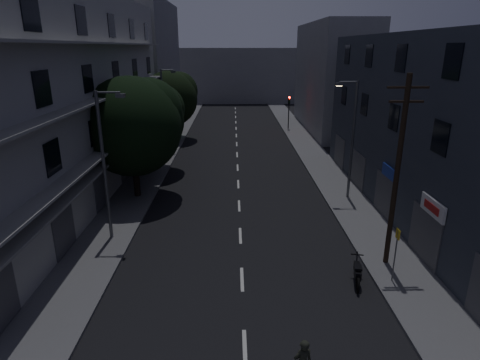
{
  "coord_description": "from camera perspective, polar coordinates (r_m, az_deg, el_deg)",
  "views": [
    {
      "loc": [
        -0.37,
        -9.59,
        10.2
      ],
      "look_at": [
        0.0,
        12.0,
        3.0
      ],
      "focal_mm": 30.0,
      "sensor_mm": 36.0,
      "label": 1
    }
  ],
  "objects": [
    {
      "name": "ground",
      "position": [
        36.06,
        -0.35,
        2.01
      ],
      "size": [
        160.0,
        160.0,
        0.0
      ],
      "primitive_type": "plane",
      "color": "black",
      "rests_on": "ground"
    },
    {
      "name": "sidewalk_left",
      "position": [
        36.74,
        -12.14,
        2.02
      ],
      "size": [
        3.0,
        90.0,
        0.15
      ],
      "primitive_type": "cube",
      "color": "#565659",
      "rests_on": "ground"
    },
    {
      "name": "sidewalk_right",
      "position": [
        36.89,
        11.39,
        2.14
      ],
      "size": [
        3.0,
        90.0,
        0.15
      ],
      "primitive_type": "cube",
      "color": "#565659",
      "rests_on": "ground"
    },
    {
      "name": "lane_markings",
      "position": [
        42.09,
        -0.45,
        4.42
      ],
      "size": [
        0.15,
        60.5,
        0.01
      ],
      "color": "beige",
      "rests_on": "ground"
    },
    {
      "name": "building_left",
      "position": [
        30.1,
        -24.11,
        10.76
      ],
      "size": [
        7.0,
        36.0,
        14.0
      ],
      "color": "#9F9F9A",
      "rests_on": "ground"
    },
    {
      "name": "building_right",
      "position": [
        27.04,
        26.43,
        6.51
      ],
      "size": [
        6.19,
        28.0,
        11.0
      ],
      "color": "#2B303A",
      "rests_on": "ground"
    },
    {
      "name": "building_far_left",
      "position": [
        58.79,
        -12.88,
        15.85
      ],
      "size": [
        6.0,
        20.0,
        16.0
      ],
      "primitive_type": "cube",
      "color": "slate",
      "rests_on": "ground"
    },
    {
      "name": "building_far_right",
      "position": [
        53.18,
        12.87,
        14.01
      ],
      "size": [
        6.0,
        20.0,
        13.0
      ],
      "primitive_type": "cube",
      "color": "slate",
      "rests_on": "ground"
    },
    {
      "name": "building_far_end",
      "position": [
        79.76,
        -0.73,
        14.7
      ],
      "size": [
        24.0,
        8.0,
        10.0
      ],
      "primitive_type": "cube",
      "color": "slate",
      "rests_on": "ground"
    },
    {
      "name": "tree_near",
      "position": [
        28.17,
        -15.0,
        7.88
      ],
      "size": [
        6.72,
        6.72,
        8.29
      ],
      "color": "black",
      "rests_on": "sidewalk_left"
    },
    {
      "name": "tree_mid",
      "position": [
        34.16,
        -12.84,
        8.76
      ],
      "size": [
        5.95,
        5.95,
        7.32
      ],
      "color": "black",
      "rests_on": "sidewalk_left"
    },
    {
      "name": "tree_far",
      "position": [
        46.32,
        -9.87,
        11.62
      ],
      "size": [
        6.15,
        6.15,
        7.6
      ],
      "color": "black",
      "rests_on": "sidewalk_left"
    },
    {
      "name": "traffic_signal_far_right",
      "position": [
        52.01,
        6.98,
        10.46
      ],
      "size": [
        0.28,
        0.37,
        4.1
      ],
      "color": "black",
      "rests_on": "sidewalk_right"
    },
    {
      "name": "traffic_signal_far_left",
      "position": [
        49.31,
        -8.51,
        9.96
      ],
      "size": [
        0.28,
        0.37,
        4.1
      ],
      "color": "black",
      "rests_on": "sidewalk_left"
    },
    {
      "name": "street_lamp_left_near",
      "position": [
        22.08,
        -18.59,
        2.77
      ],
      "size": [
        1.51,
        0.25,
        8.0
      ],
      "color": "#54565C",
      "rests_on": "sidewalk_left"
    },
    {
      "name": "street_lamp_right",
      "position": [
        28.02,
        15.55,
        6.24
      ],
      "size": [
        1.51,
        0.25,
        8.0
      ],
      "color": "#55575C",
      "rests_on": "sidewalk_right"
    },
    {
      "name": "street_lamp_left_far",
      "position": [
        41.24,
        -10.75,
        10.32
      ],
      "size": [
        1.51,
        0.25,
        8.0
      ],
      "color": "#515458",
      "rests_on": "sidewalk_left"
    },
    {
      "name": "utility_pole",
      "position": [
        19.58,
        21.47,
        1.33
      ],
      "size": [
        1.8,
        0.24,
        9.0
      ],
      "color": "black",
      "rests_on": "sidewalk_right"
    },
    {
      "name": "bus_stop_sign",
      "position": [
        19.12,
        21.35,
        -8.68
      ],
      "size": [
        0.06,
        0.35,
        2.52
      ],
      "color": "#595B60",
      "rests_on": "sidewalk_right"
    },
    {
      "name": "motorcycle",
      "position": [
        19.22,
        16.32,
        -12.66
      ],
      "size": [
        0.7,
        1.98,
        1.28
      ],
      "rotation": [
        0.0,
        0.0,
        -0.21
      ],
      "color": "black",
      "rests_on": "ground"
    }
  ]
}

